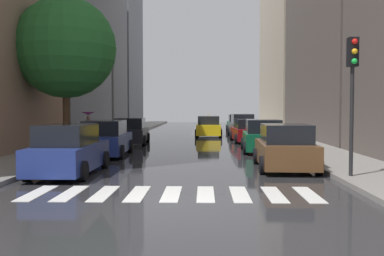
{
  "coord_description": "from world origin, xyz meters",
  "views": [
    {
      "loc": [
        0.86,
        -9.96,
        2.28
      ],
      "look_at": [
        -0.04,
        22.46,
        0.8
      ],
      "focal_mm": 41.58,
      "sensor_mm": 36.0,
      "label": 1
    }
  ],
  "objects_px": {
    "parked_car_left_nearest": "(69,151)",
    "parked_car_right_third": "(248,131)",
    "pedestrian_near_tree": "(88,120)",
    "lamp_post_left": "(113,84)",
    "parked_car_left_third": "(131,132)",
    "taxi_midroad": "(209,127)",
    "parked_car_right_fourth": "(242,126)",
    "traffic_light_right_corner": "(353,75)",
    "parked_car_left_second": "(106,139)",
    "street_tree_left": "(65,48)",
    "parked_car_right_second": "(263,137)",
    "parked_car_right_fifth": "(237,124)",
    "parked_car_right_nearest": "(285,148)"
  },
  "relations": [
    {
      "from": "parked_car_left_nearest",
      "to": "parked_car_right_third",
      "type": "xyz_separation_m",
      "value": [
        7.5,
        14.41,
        -0.08
      ]
    },
    {
      "from": "pedestrian_near_tree",
      "to": "lamp_post_left",
      "type": "height_order",
      "value": "lamp_post_left"
    },
    {
      "from": "parked_car_left_third",
      "to": "taxi_midroad",
      "type": "height_order",
      "value": "taxi_midroad"
    },
    {
      "from": "parked_car_right_fourth",
      "to": "traffic_light_right_corner",
      "type": "bearing_deg",
      "value": -177.19
    },
    {
      "from": "parked_car_left_second",
      "to": "street_tree_left",
      "type": "xyz_separation_m",
      "value": [
        -2.4,
        1.7,
        4.55
      ]
    },
    {
      "from": "parked_car_left_nearest",
      "to": "taxi_midroad",
      "type": "bearing_deg",
      "value": -13.91
    },
    {
      "from": "parked_car_right_second",
      "to": "parked_car_right_fourth",
      "type": "bearing_deg",
      "value": 2.68
    },
    {
      "from": "pedestrian_near_tree",
      "to": "lamp_post_left",
      "type": "bearing_deg",
      "value": 80.22
    },
    {
      "from": "parked_car_left_third",
      "to": "pedestrian_near_tree",
      "type": "height_order",
      "value": "pedestrian_near_tree"
    },
    {
      "from": "parked_car_right_second",
      "to": "parked_car_right_fifth",
      "type": "relative_size",
      "value": 0.98
    },
    {
      "from": "parked_car_right_third",
      "to": "parked_car_right_fifth",
      "type": "relative_size",
      "value": 1.05
    },
    {
      "from": "parked_car_left_third",
      "to": "parked_car_right_fifth",
      "type": "relative_size",
      "value": 0.98
    },
    {
      "from": "parked_car_left_nearest",
      "to": "parked_car_right_fifth",
      "type": "xyz_separation_m",
      "value": [
        7.74,
        26.52,
        -0.02
      ]
    },
    {
      "from": "parked_car_right_nearest",
      "to": "parked_car_left_second",
      "type": "bearing_deg",
      "value": 62.07
    },
    {
      "from": "parked_car_right_fifth",
      "to": "street_tree_left",
      "type": "height_order",
      "value": "street_tree_left"
    },
    {
      "from": "traffic_light_right_corner",
      "to": "parked_car_right_nearest",
      "type": "bearing_deg",
      "value": 121.62
    },
    {
      "from": "parked_car_left_second",
      "to": "parked_car_right_fourth",
      "type": "distance_m",
      "value": 16.01
    },
    {
      "from": "parked_car_left_nearest",
      "to": "taxi_midroad",
      "type": "distance_m",
      "value": 20.81
    },
    {
      "from": "parked_car_left_second",
      "to": "taxi_midroad",
      "type": "xyz_separation_m",
      "value": [
        5.04,
        14.29,
        -0.02
      ]
    },
    {
      "from": "parked_car_left_nearest",
      "to": "parked_car_left_second",
      "type": "bearing_deg",
      "value": 0.48
    },
    {
      "from": "parked_car_left_third",
      "to": "parked_car_right_third",
      "type": "distance_m",
      "value": 7.7
    },
    {
      "from": "street_tree_left",
      "to": "parked_car_right_nearest",
      "type": "bearing_deg",
      "value": -31.31
    },
    {
      "from": "parked_car_right_fourth",
      "to": "traffic_light_right_corner",
      "type": "distance_m",
      "value": 21.28
    },
    {
      "from": "parked_car_right_second",
      "to": "parked_car_right_fourth",
      "type": "xyz_separation_m",
      "value": [
        -0.04,
        12.19,
        0.04
      ]
    },
    {
      "from": "parked_car_right_third",
      "to": "pedestrian_near_tree",
      "type": "height_order",
      "value": "pedestrian_near_tree"
    },
    {
      "from": "street_tree_left",
      "to": "lamp_post_left",
      "type": "height_order",
      "value": "street_tree_left"
    },
    {
      "from": "taxi_midroad",
      "to": "street_tree_left",
      "type": "distance_m",
      "value": 15.33
    },
    {
      "from": "parked_car_right_fifth",
      "to": "taxi_midroad",
      "type": "relative_size",
      "value": 0.91
    },
    {
      "from": "parked_car_right_second",
      "to": "parked_car_left_nearest",
      "type": "bearing_deg",
      "value": 138.03
    },
    {
      "from": "parked_car_left_nearest",
      "to": "parked_car_right_fifth",
      "type": "relative_size",
      "value": 1.08
    },
    {
      "from": "parked_car_right_nearest",
      "to": "street_tree_left",
      "type": "height_order",
      "value": "street_tree_left"
    },
    {
      "from": "parked_car_right_third",
      "to": "parked_car_right_fourth",
      "type": "bearing_deg",
      "value": -3.84
    },
    {
      "from": "parked_car_left_second",
      "to": "street_tree_left",
      "type": "bearing_deg",
      "value": 52.46
    },
    {
      "from": "taxi_midroad",
      "to": "pedestrian_near_tree",
      "type": "bearing_deg",
      "value": 134.82
    },
    {
      "from": "parked_car_right_nearest",
      "to": "taxi_midroad",
      "type": "distance_m",
      "value": 18.92
    },
    {
      "from": "taxi_midroad",
      "to": "parked_car_right_nearest",
      "type": "bearing_deg",
      "value": -170.9
    },
    {
      "from": "parked_car_right_fourth",
      "to": "pedestrian_near_tree",
      "type": "height_order",
      "value": "pedestrian_near_tree"
    },
    {
      "from": "parked_car_left_nearest",
      "to": "street_tree_left",
      "type": "relative_size",
      "value": 0.59
    },
    {
      "from": "parked_car_right_fifth",
      "to": "taxi_midroad",
      "type": "distance_m",
      "value": 6.88
    },
    {
      "from": "parked_car_left_nearest",
      "to": "parked_car_right_second",
      "type": "bearing_deg",
      "value": -44.52
    },
    {
      "from": "pedestrian_near_tree",
      "to": "traffic_light_right_corner",
      "type": "bearing_deg",
      "value": -42.9
    },
    {
      "from": "parked_car_right_nearest",
      "to": "traffic_light_right_corner",
      "type": "xyz_separation_m",
      "value": [
        1.59,
        -2.58,
        2.5
      ]
    },
    {
      "from": "taxi_midroad",
      "to": "parked_car_right_fourth",
      "type": "bearing_deg",
      "value": -94.1
    },
    {
      "from": "parked_car_right_nearest",
      "to": "parked_car_right_fourth",
      "type": "height_order",
      "value": "parked_car_right_fourth"
    },
    {
      "from": "parked_car_left_second",
      "to": "parked_car_right_second",
      "type": "distance_m",
      "value": 7.92
    },
    {
      "from": "parked_car_right_fourth",
      "to": "street_tree_left",
      "type": "height_order",
      "value": "street_tree_left"
    },
    {
      "from": "parked_car_right_fifth",
      "to": "parked_car_left_second",
      "type": "bearing_deg",
      "value": 159.82
    },
    {
      "from": "street_tree_left",
      "to": "parked_car_left_nearest",
      "type": "bearing_deg",
      "value": -72.12
    },
    {
      "from": "parked_car_left_nearest",
      "to": "traffic_light_right_corner",
      "type": "distance_m",
      "value": 9.62
    },
    {
      "from": "parked_car_right_third",
      "to": "pedestrian_near_tree",
      "type": "relative_size",
      "value": 2.4
    }
  ]
}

